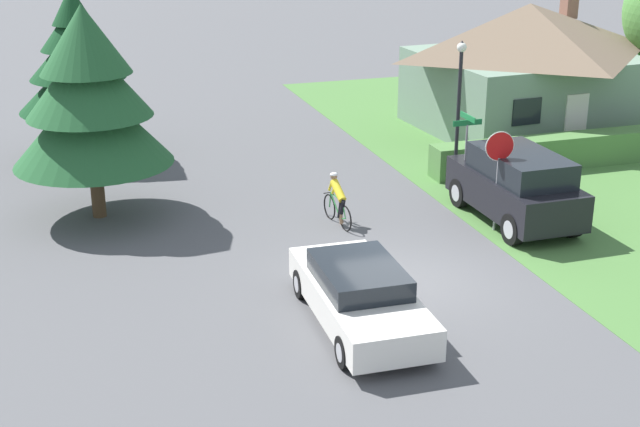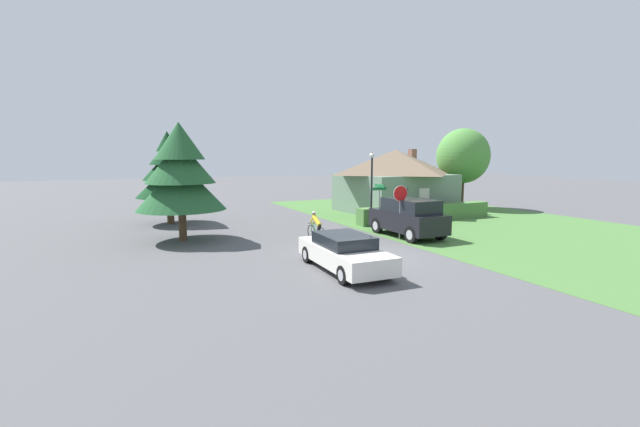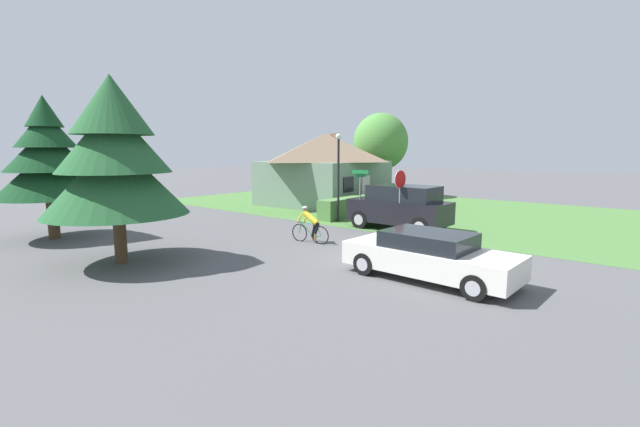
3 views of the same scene
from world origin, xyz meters
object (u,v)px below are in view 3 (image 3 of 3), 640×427
(conifer_tall_near, at_px, (114,156))
(conifer_tall_far, at_px, (48,159))
(street_lamp, at_px, (338,166))
(street_name_sign, at_px, (360,188))
(cottage_house, at_px, (324,167))
(stop_sign, at_px, (400,188))
(cyclist, at_px, (310,225))
(sedan_left_lane, at_px, (429,256))
(parked_suv_right, at_px, (400,207))
(deciduous_tree_right, at_px, (381,142))

(conifer_tall_near, xyz_separation_m, conifer_tall_far, (0.03, 5.95, -0.17))
(street_lamp, xyz_separation_m, street_name_sign, (-0.55, -1.70, -0.97))
(cottage_house, distance_m, stop_sign, 11.08)
(cyclist, relative_size, street_name_sign, 0.64)
(sedan_left_lane, xyz_separation_m, conifer_tall_far, (-4.65, 14.30, 2.56))
(cyclist, bearing_deg, conifer_tall_far, 28.84)
(street_lamp, height_order, conifer_tall_far, conifer_tall_far)
(stop_sign, bearing_deg, street_name_sign, -88.55)
(street_lamp, bearing_deg, stop_sign, -100.39)
(street_name_sign, bearing_deg, conifer_tall_far, 141.29)
(cottage_house, height_order, parked_suv_right, cottage_house)
(parked_suv_right, bearing_deg, conifer_tall_far, 47.33)
(cottage_house, bearing_deg, stop_sign, -127.45)
(street_lamp, relative_size, street_name_sign, 1.67)
(conifer_tall_near, distance_m, deciduous_tree_right, 22.66)
(stop_sign, height_order, conifer_tall_far, conifer_tall_far)
(cyclist, bearing_deg, sedan_left_lane, 159.00)
(conifer_tall_far, bearing_deg, street_name_sign, -38.71)
(cottage_house, height_order, street_name_sign, cottage_house)
(sedan_left_lane, xyz_separation_m, street_lamp, (6.05, 7.88, 2.15))
(stop_sign, bearing_deg, deciduous_tree_right, -138.97)
(cyclist, xyz_separation_m, conifer_tall_far, (-6.12, 8.60, 2.55))
(parked_suv_right, height_order, conifer_tall_near, conifer_tall_near)
(cottage_house, distance_m, conifer_tall_far, 16.14)
(sedan_left_lane, height_order, deciduous_tree_right, deciduous_tree_right)
(parked_suv_right, relative_size, deciduous_tree_right, 0.70)
(cottage_house, height_order, sedan_left_lane, cottage_house)
(sedan_left_lane, relative_size, stop_sign, 1.75)
(sedan_left_lane, xyz_separation_m, conifer_tall_near, (-4.69, 8.36, 2.74))
(street_lamp, height_order, deciduous_tree_right, deciduous_tree_right)
(stop_sign, distance_m, street_name_sign, 2.19)
(cyclist, relative_size, stop_sign, 0.63)
(stop_sign, height_order, deciduous_tree_right, deciduous_tree_right)
(cyclist, height_order, conifer_tall_near, conifer_tall_near)
(stop_sign, height_order, street_name_sign, stop_sign)
(parked_suv_right, xyz_separation_m, deciduous_tree_right, (11.37, 8.25, 3.16))
(street_name_sign, distance_m, conifer_tall_near, 10.53)
(stop_sign, distance_m, street_lamp, 4.03)
(cottage_house, bearing_deg, conifer_tall_far, 172.19)
(conifer_tall_near, relative_size, deciduous_tree_right, 0.92)
(sedan_left_lane, relative_size, parked_suv_right, 1.07)
(street_name_sign, bearing_deg, sedan_left_lane, -131.66)
(street_lamp, bearing_deg, conifer_tall_far, 149.01)
(street_name_sign, xyz_separation_m, deciduous_tree_right, (12.05, 6.51, 2.35))
(parked_suv_right, bearing_deg, cottage_house, -31.20)
(conifer_tall_near, height_order, conifer_tall_far, conifer_tall_near)
(sedan_left_lane, bearing_deg, cyclist, -12.69)
(cottage_house, xyz_separation_m, street_lamp, (-5.39, -5.35, 0.39))
(stop_sign, xyz_separation_m, conifer_tall_far, (-9.99, 10.31, 1.26))
(cottage_house, xyz_separation_m, parked_suv_right, (-5.26, -8.80, -1.40))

